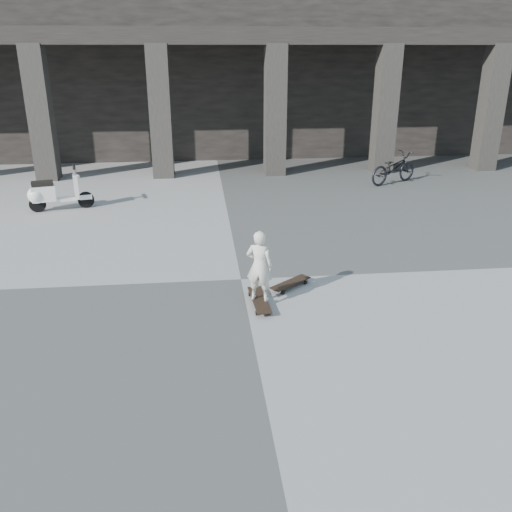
{
  "coord_description": "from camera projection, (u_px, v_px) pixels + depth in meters",
  "views": [
    {
      "loc": [
        -0.68,
        -8.86,
        3.87
      ],
      "look_at": [
        0.21,
        -0.55,
        0.65
      ],
      "focal_mm": 38.0,
      "sensor_mm": 36.0,
      "label": 1
    }
  ],
  "objects": [
    {
      "name": "child",
      "position": [
        259.0,
        266.0,
        8.48
      ],
      "size": [
        0.49,
        0.41,
        1.15
      ],
      "primitive_type": "imported",
      "rotation": [
        0.0,
        0.0,
        2.78
      ],
      "color": "silver",
      "rests_on": "longboard"
    },
    {
      "name": "skateboard_spare",
      "position": [
        290.0,
        283.0,
        9.32
      ],
      "size": [
        0.78,
        0.69,
        0.1
      ],
      "rotation": [
        0.0,
        0.0,
        0.68
      ],
      "color": "black",
      "rests_on": "ground"
    },
    {
      "name": "longboard",
      "position": [
        259.0,
        300.0,
        8.7
      ],
      "size": [
        0.29,
        1.02,
        0.1
      ],
      "rotation": [
        0.0,
        0.0,
        1.63
      ],
      "color": "black",
      "rests_on": "ground"
    },
    {
      "name": "colonnade",
      "position": [
        212.0,
        70.0,
        21.36
      ],
      "size": [
        28.0,
        8.82,
        6.0
      ],
      "color": "black",
      "rests_on": "ground"
    },
    {
      "name": "bicycle",
      "position": [
        393.0,
        168.0,
        16.34
      ],
      "size": [
        1.88,
        1.41,
        0.95
      ],
      "primitive_type": "imported",
      "rotation": [
        0.0,
        0.0,
        2.07
      ],
      "color": "black",
      "rests_on": "ground"
    },
    {
      "name": "ground",
      "position": [
        241.0,
        279.0,
        9.68
      ],
      "size": [
        90.0,
        90.0,
        0.0
      ],
      "primitive_type": "plane",
      "color": "#484846",
      "rests_on": "ground"
    },
    {
      "name": "scooter",
      "position": [
        49.0,
        194.0,
        13.6
      ],
      "size": [
        1.56,
        0.7,
        1.11
      ],
      "rotation": [
        0.0,
        0.0,
        0.24
      ],
      "color": "black",
      "rests_on": "ground"
    }
  ]
}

